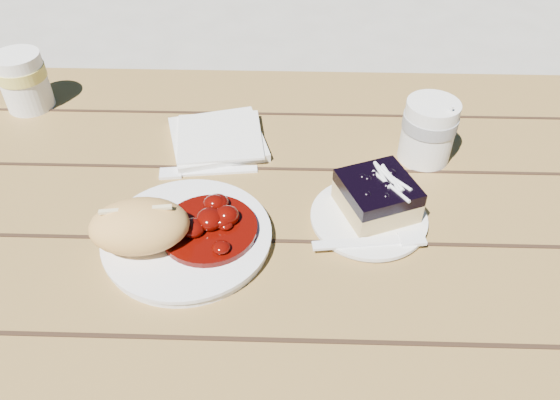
{
  "coord_description": "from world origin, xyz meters",
  "views": [
    {
      "loc": [
        -0.32,
        -0.6,
        1.3
      ],
      "look_at": [
        -0.33,
        -0.06,
        0.81
      ],
      "focal_mm": 35.0,
      "sensor_mm": 36.0,
      "label": 1
    }
  ],
  "objects_px": {
    "dessert_plate": "(368,219)",
    "coffee_cup": "(428,131)",
    "blueberry_cake": "(377,195)",
    "second_cup": "(24,81)",
    "main_plate": "(188,238)",
    "picnic_table": "(480,277)",
    "bread_roll": "(140,226)"
  },
  "relations": [
    {
      "from": "bread_roll",
      "to": "second_cup",
      "type": "bearing_deg",
      "value": 128.83
    },
    {
      "from": "bread_roll",
      "to": "blueberry_cake",
      "type": "height_order",
      "value": "bread_roll"
    },
    {
      "from": "bread_roll",
      "to": "coffee_cup",
      "type": "distance_m",
      "value": 0.47
    },
    {
      "from": "blueberry_cake",
      "to": "main_plate",
      "type": "bearing_deg",
      "value": 171.88
    },
    {
      "from": "dessert_plate",
      "to": "blueberry_cake",
      "type": "relative_size",
      "value": 1.29
    },
    {
      "from": "blueberry_cake",
      "to": "picnic_table",
      "type": "bearing_deg",
      "value": -15.83
    },
    {
      "from": "blueberry_cake",
      "to": "coffee_cup",
      "type": "height_order",
      "value": "coffee_cup"
    },
    {
      "from": "dessert_plate",
      "to": "coffee_cup",
      "type": "relative_size",
      "value": 1.55
    },
    {
      "from": "bread_roll",
      "to": "blueberry_cake",
      "type": "bearing_deg",
      "value": 14.85
    },
    {
      "from": "blueberry_cake",
      "to": "coffee_cup",
      "type": "distance_m",
      "value": 0.17
    },
    {
      "from": "picnic_table",
      "to": "bread_roll",
      "type": "height_order",
      "value": "bread_roll"
    },
    {
      "from": "dessert_plate",
      "to": "coffee_cup",
      "type": "xyz_separation_m",
      "value": [
        0.1,
        0.15,
        0.05
      ]
    },
    {
      "from": "dessert_plate",
      "to": "bread_roll",
      "type": "bearing_deg",
      "value": -167.32
    },
    {
      "from": "dessert_plate",
      "to": "second_cup",
      "type": "height_order",
      "value": "second_cup"
    },
    {
      "from": "main_plate",
      "to": "blueberry_cake",
      "type": "relative_size",
      "value": 1.81
    },
    {
      "from": "picnic_table",
      "to": "dessert_plate",
      "type": "height_order",
      "value": "dessert_plate"
    },
    {
      "from": "dessert_plate",
      "to": "blueberry_cake",
      "type": "xyz_separation_m",
      "value": [
        0.01,
        0.01,
        0.03
      ]
    },
    {
      "from": "main_plate",
      "to": "blueberry_cake",
      "type": "bearing_deg",
      "value": 13.74
    },
    {
      "from": "picnic_table",
      "to": "second_cup",
      "type": "relative_size",
      "value": 19.28
    },
    {
      "from": "main_plate",
      "to": "coffee_cup",
      "type": "height_order",
      "value": "coffee_cup"
    },
    {
      "from": "coffee_cup",
      "to": "second_cup",
      "type": "xyz_separation_m",
      "value": [
        -0.7,
        0.14,
        0.0
      ]
    },
    {
      "from": "picnic_table",
      "to": "coffee_cup",
      "type": "height_order",
      "value": "coffee_cup"
    },
    {
      "from": "main_plate",
      "to": "blueberry_cake",
      "type": "xyz_separation_m",
      "value": [
        0.26,
        0.06,
        0.03
      ]
    },
    {
      "from": "blueberry_cake",
      "to": "coffee_cup",
      "type": "xyz_separation_m",
      "value": [
        0.09,
        0.14,
        0.02
      ]
    },
    {
      "from": "second_cup",
      "to": "bread_roll",
      "type": "bearing_deg",
      "value": -51.17
    },
    {
      "from": "dessert_plate",
      "to": "coffee_cup",
      "type": "distance_m",
      "value": 0.19
    },
    {
      "from": "main_plate",
      "to": "blueberry_cake",
      "type": "distance_m",
      "value": 0.27
    },
    {
      "from": "dessert_plate",
      "to": "second_cup",
      "type": "relative_size",
      "value": 1.55
    },
    {
      "from": "main_plate",
      "to": "dessert_plate",
      "type": "relative_size",
      "value": 1.4
    },
    {
      "from": "picnic_table",
      "to": "blueberry_cake",
      "type": "height_order",
      "value": "blueberry_cake"
    },
    {
      "from": "dessert_plate",
      "to": "second_cup",
      "type": "distance_m",
      "value": 0.67
    },
    {
      "from": "picnic_table",
      "to": "second_cup",
      "type": "xyz_separation_m",
      "value": [
        -0.81,
        0.25,
        0.21
      ]
    }
  ]
}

